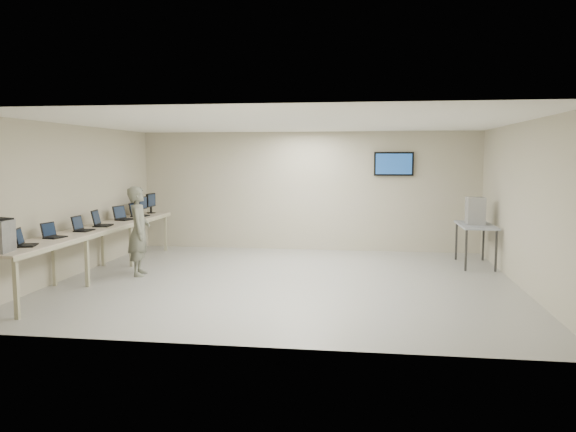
# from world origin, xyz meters

# --- Properties ---
(room) EXTENTS (8.01, 7.01, 2.81)m
(room) POSITION_xyz_m (0.03, 0.06, 1.41)
(room) COLOR #B6B4A6
(room) RESTS_ON ground
(workbench) EXTENTS (0.76, 6.00, 0.90)m
(workbench) POSITION_xyz_m (-3.59, 0.00, 0.83)
(workbench) COLOR beige
(workbench) RESTS_ON ground
(laptop_0) EXTENTS (0.37, 0.40, 0.26)m
(laptop_0) POSITION_xyz_m (-3.60, -2.18, 0.97)
(laptop_0) COLOR black
(laptop_0) RESTS_ON workbench
(laptop_1) EXTENTS (0.32, 0.36, 0.25)m
(laptop_1) POSITION_xyz_m (-3.65, -1.34, 0.97)
(laptop_1) COLOR black
(laptop_1) RESTS_ON workbench
(laptop_2) EXTENTS (0.29, 0.35, 0.27)m
(laptop_2) POSITION_xyz_m (-3.61, -0.48, 0.97)
(laptop_2) COLOR black
(laptop_2) RESTS_ON workbench
(laptop_3) EXTENTS (0.37, 0.43, 0.31)m
(laptop_3) POSITION_xyz_m (-3.61, 0.24, 0.98)
(laptop_3) COLOR black
(laptop_3) RESTS_ON workbench
(laptop_4) EXTENTS (0.40, 0.44, 0.30)m
(laptop_4) POSITION_xyz_m (-3.63, 1.29, 0.98)
(laptop_4) COLOR black
(laptop_4) RESTS_ON workbench
(laptop_5) EXTENTS (0.35, 0.41, 0.30)m
(laptop_5) POSITION_xyz_m (-3.61, 2.00, 0.98)
(laptop_5) COLOR black
(laptop_5) RESTS_ON workbench
(monitor_near) EXTENTS (0.19, 0.42, 0.42)m
(monitor_near) POSITION_xyz_m (-3.60, 2.25, 1.15)
(monitor_near) COLOR black
(monitor_near) RESTS_ON workbench
(monitor_far) EXTENTS (0.21, 0.47, 0.46)m
(monitor_far) POSITION_xyz_m (-3.60, 2.75, 1.18)
(monitor_far) COLOR black
(monitor_far) RESTS_ON workbench
(soldier) EXTENTS (0.54, 0.69, 1.67)m
(soldier) POSITION_xyz_m (-2.80, 0.14, 0.83)
(soldier) COLOR #565A4B
(soldier) RESTS_ON ground
(side_table) EXTENTS (0.66, 1.41, 0.85)m
(side_table) POSITION_xyz_m (3.60, 2.00, 0.77)
(side_table) COLOR #9299A5
(side_table) RESTS_ON ground
(storage_bins) EXTENTS (0.35, 0.39, 0.55)m
(storage_bins) POSITION_xyz_m (3.58, 2.00, 1.12)
(storage_bins) COLOR #AFAFAF
(storage_bins) RESTS_ON side_table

